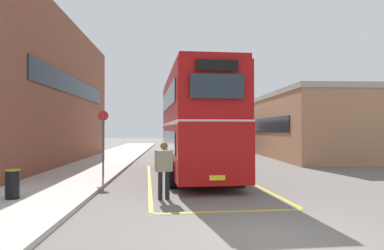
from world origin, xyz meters
TOP-DOWN VIEW (x-y plane):
  - ground_plane at (0.00, 14.40)m, footprint 135.60×135.60m
  - sidewalk_left at (-6.50, 16.80)m, footprint 4.00×57.60m
  - brick_building_left at (-11.42, 16.02)m, footprint 6.71×19.94m
  - depot_building_right at (9.27, 22.15)m, footprint 7.66×17.78m
  - double_decker_bus at (-0.87, 9.70)m, footprint 3.44×10.73m
  - single_deck_bus at (2.08, 26.74)m, footprint 3.36×9.41m
  - pedestrian_boarding at (-2.21, 4.17)m, footprint 0.58×0.37m
  - litter_bin at (-6.68, 3.77)m, footprint 0.42×0.42m
  - bus_stop_sign at (-4.93, 8.60)m, footprint 0.44×0.08m
  - bay_marking_yellow at (-0.81, 7.74)m, footprint 5.15×12.87m

SIDE VIEW (x-z plane):
  - ground_plane at x=0.00m, z-range 0.00..0.00m
  - bay_marking_yellow at x=-0.81m, z-range 0.00..0.01m
  - sidewalk_left at x=-6.50m, z-range 0.00..0.14m
  - litter_bin at x=-6.68m, z-range 0.14..1.01m
  - pedestrian_boarding at x=-2.21m, z-range 0.15..1.95m
  - single_deck_bus at x=2.08m, z-range 0.13..3.15m
  - bus_stop_sign at x=-4.93m, z-range 0.42..3.29m
  - depot_building_right at x=9.27m, z-range 0.00..4.99m
  - double_decker_bus at x=-0.87m, z-range 0.14..4.89m
  - brick_building_left at x=-11.42m, z-range 0.00..8.86m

